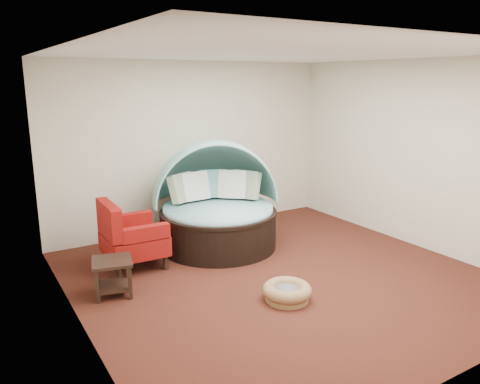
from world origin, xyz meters
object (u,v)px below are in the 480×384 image
pet_basket (287,292)px  side_table (113,272)px  canopy_daybed (217,198)px  red_armchair (130,237)px

pet_basket → side_table: size_ratio=1.34×
side_table → canopy_daybed: bearing=25.1°
canopy_daybed → red_armchair: canopy_daybed is taller
side_table → pet_basket: bearing=-35.7°
pet_basket → red_armchair: (-1.22, 1.91, 0.33)m
red_armchair → pet_basket: bearing=-55.8°
canopy_daybed → red_armchair: size_ratio=2.42×
canopy_daybed → pet_basket: bearing=-77.4°
pet_basket → canopy_daybed: bearing=83.9°
red_armchair → canopy_daybed: bearing=8.8°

